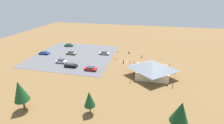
# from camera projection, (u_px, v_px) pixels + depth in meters

# --- Properties ---
(ground) EXTENTS (160.00, 160.00, 0.00)m
(ground) POSITION_uv_depth(u_px,v_px,m) (126.00, 61.00, 61.90)
(ground) COLOR brown
(ground) RESTS_ON ground
(parking_lot_asphalt) EXTENTS (34.28, 33.16, 0.05)m
(parking_lot_asphalt) POSITION_uv_depth(u_px,v_px,m) (74.00, 55.00, 67.82)
(parking_lot_asphalt) COLOR #56565B
(parking_lot_asphalt) RESTS_ON ground
(bike_pavilion) EXTENTS (12.74, 10.55, 5.23)m
(bike_pavilion) POSITION_uv_depth(u_px,v_px,m) (152.00, 68.00, 49.45)
(bike_pavilion) COLOR beige
(bike_pavilion) RESTS_ON ground
(trash_bin) EXTENTS (0.60, 0.60, 0.90)m
(trash_bin) POSITION_uv_depth(u_px,v_px,m) (129.00, 53.00, 69.97)
(trash_bin) COLOR brown
(trash_bin) RESTS_ON ground
(lot_sign) EXTENTS (0.56, 0.08, 2.20)m
(lot_sign) POSITION_uv_depth(u_px,v_px,m) (118.00, 53.00, 66.97)
(lot_sign) COLOR #99999E
(lot_sign) RESTS_ON ground
(pine_midwest) EXTENTS (3.32, 3.32, 7.66)m
(pine_midwest) POSITION_uv_depth(u_px,v_px,m) (20.00, 91.00, 34.03)
(pine_midwest) COLOR brown
(pine_midwest) RESTS_ON ground
(pine_west) EXTENTS (2.51, 2.51, 5.86)m
(pine_west) POSITION_uv_depth(u_px,v_px,m) (89.00, 99.00, 33.38)
(pine_west) COLOR brown
(pine_west) RESTS_ON ground
(pine_center) EXTENTS (3.47, 3.47, 7.13)m
(pine_center) POSITION_uv_depth(u_px,v_px,m) (180.00, 112.00, 28.38)
(pine_center) COLOR brown
(pine_center) RESTS_ON ground
(bicycle_yellow_edge_south) EXTENTS (0.48, 1.83, 0.90)m
(bicycle_yellow_edge_south) POSITION_uv_depth(u_px,v_px,m) (122.00, 60.00, 61.88)
(bicycle_yellow_edge_south) COLOR black
(bicycle_yellow_edge_south) RESTS_ON ground
(bicycle_silver_back_row) EXTENTS (1.58, 0.75, 0.76)m
(bicycle_silver_back_row) POSITION_uv_depth(u_px,v_px,m) (116.00, 59.00, 62.97)
(bicycle_silver_back_row) COLOR black
(bicycle_silver_back_row) RESTS_ON ground
(bicycle_orange_yard_right) EXTENTS (0.94, 1.34, 0.77)m
(bicycle_orange_yard_right) POSITION_uv_depth(u_px,v_px,m) (129.00, 66.00, 57.06)
(bicycle_orange_yard_right) COLOR black
(bicycle_orange_yard_right) RESTS_ON ground
(bicycle_black_by_bin) EXTENTS (1.42, 0.94, 0.82)m
(bicycle_black_by_bin) POSITION_uv_depth(u_px,v_px,m) (153.00, 64.00, 58.73)
(bicycle_black_by_bin) COLOR black
(bicycle_black_by_bin) RESTS_ON ground
(bicycle_blue_yard_left) EXTENTS (1.23, 1.14, 0.79)m
(bicycle_blue_yard_left) POSITION_uv_depth(u_px,v_px,m) (159.00, 65.00, 57.75)
(bicycle_blue_yard_left) COLOR black
(bicycle_blue_yard_left) RESTS_ON ground
(bicycle_green_yard_front) EXTENTS (0.98, 1.51, 0.79)m
(bicycle_green_yard_front) POSITION_uv_depth(u_px,v_px,m) (129.00, 61.00, 61.09)
(bicycle_green_yard_front) COLOR black
(bicycle_green_yard_front) RESTS_ON ground
(bicycle_red_near_sign) EXTENTS (1.66, 0.48, 0.80)m
(bicycle_red_near_sign) POSITION_uv_depth(u_px,v_px,m) (131.00, 64.00, 59.04)
(bicycle_red_near_sign) COLOR black
(bicycle_red_near_sign) RESTS_ON ground
(car_red_by_curb) EXTENTS (4.46, 1.86, 1.37)m
(car_red_by_curb) POSITION_uv_depth(u_px,v_px,m) (91.00, 69.00, 54.24)
(car_red_by_curb) COLOR red
(car_red_by_curb) RESTS_ON parking_lot_asphalt
(car_blue_mid_lot) EXTENTS (4.66, 2.12, 1.33)m
(car_blue_mid_lot) POSITION_uv_depth(u_px,v_px,m) (44.00, 53.00, 68.86)
(car_blue_mid_lot) COLOR #1E42B2
(car_blue_mid_lot) RESTS_ON parking_lot_asphalt
(car_tan_end_stall) EXTENTS (4.60, 1.87, 1.40)m
(car_tan_end_stall) POSITION_uv_depth(u_px,v_px,m) (71.00, 53.00, 68.73)
(car_tan_end_stall) COLOR tan
(car_tan_end_stall) RESTS_ON parking_lot_asphalt
(car_green_front_row) EXTENTS (4.59, 2.33, 1.42)m
(car_green_front_row) POSITION_uv_depth(u_px,v_px,m) (69.00, 45.00, 79.38)
(car_green_front_row) COLOR #1E6B3D
(car_green_front_row) RESTS_ON parking_lot_asphalt
(car_white_aisle_side) EXTENTS (4.36, 2.06, 1.49)m
(car_white_aisle_side) POSITION_uv_depth(u_px,v_px,m) (61.00, 61.00, 60.28)
(car_white_aisle_side) COLOR white
(car_white_aisle_side) RESTS_ON parking_lot_asphalt
(car_silver_near_entry) EXTENTS (4.49, 1.84, 1.29)m
(car_silver_near_entry) POSITION_uv_depth(u_px,v_px,m) (104.00, 53.00, 68.60)
(car_silver_near_entry) COLOR #BCBCC1
(car_silver_near_entry) RESTS_ON parking_lot_asphalt
(car_black_inner_stall) EXTENTS (4.78, 1.91, 1.36)m
(car_black_inner_stall) POSITION_uv_depth(u_px,v_px,m) (71.00, 65.00, 56.77)
(car_black_inner_stall) COLOR black
(car_black_inner_stall) RESTS_ON parking_lot_asphalt
(visitor_by_pavilion) EXTENTS (0.39, 0.36, 1.68)m
(visitor_by_pavilion) POSITION_uv_depth(u_px,v_px,m) (175.00, 71.00, 52.26)
(visitor_by_pavilion) COLOR #2D3347
(visitor_by_pavilion) RESTS_ON ground
(visitor_near_lot) EXTENTS (0.36, 0.40, 1.75)m
(visitor_near_lot) POSITION_uv_depth(u_px,v_px,m) (142.00, 56.00, 65.00)
(visitor_near_lot) COLOR #2D3347
(visitor_near_lot) RESTS_ON ground
(visitor_at_bikes) EXTENTS (0.36, 0.39, 1.73)m
(visitor_at_bikes) POSITION_uv_depth(u_px,v_px,m) (124.00, 61.00, 59.70)
(visitor_at_bikes) COLOR #2D3347
(visitor_at_bikes) RESTS_ON ground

